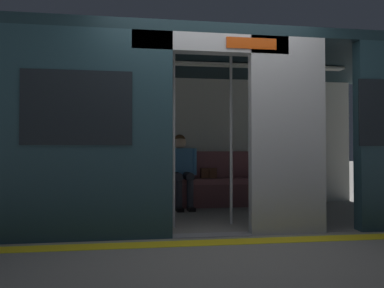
# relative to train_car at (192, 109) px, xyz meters

# --- Properties ---
(ground_plane) EXTENTS (60.00, 60.00, 0.00)m
(ground_plane) POSITION_rel_train_car_xyz_m (-0.05, 1.10, -1.50)
(ground_plane) COLOR gray
(platform_edge_strip) EXTENTS (8.00, 0.24, 0.01)m
(platform_edge_strip) POSITION_rel_train_car_xyz_m (-0.05, 1.40, -1.50)
(platform_edge_strip) COLOR yellow
(platform_edge_strip) RESTS_ON ground_plane
(train_car) EXTENTS (6.40, 2.57, 2.30)m
(train_car) POSITION_rel_train_car_xyz_m (0.00, 0.00, 0.00)
(train_car) COLOR #ADAFB5
(train_car) RESTS_ON ground_plane
(bench_seat) EXTENTS (3.39, 0.44, 0.47)m
(bench_seat) POSITION_rel_train_car_xyz_m (-0.05, -0.95, -1.14)
(bench_seat) COLOR #935156
(bench_seat) RESTS_ON ground_plane
(person_seated) EXTENTS (0.55, 0.69, 1.19)m
(person_seated) POSITION_rel_train_car_xyz_m (0.06, -0.90, -0.82)
(person_seated) COLOR #4C8CC6
(person_seated) RESTS_ON ground_plane
(handbag) EXTENTS (0.26, 0.15, 0.17)m
(handbag) POSITION_rel_train_car_xyz_m (-0.42, -1.01, -0.95)
(handbag) COLOR brown
(handbag) RESTS_ON bench_seat
(book) EXTENTS (0.23, 0.26, 0.03)m
(book) POSITION_rel_train_car_xyz_m (0.39, -1.01, -1.02)
(book) COLOR #33723F
(book) RESTS_ON bench_seat
(grab_pole_door) EXTENTS (0.04, 0.04, 2.16)m
(grab_pole_door) POSITION_rel_train_car_xyz_m (0.32, 0.64, -0.42)
(grab_pole_door) COLOR silver
(grab_pole_door) RESTS_ON ground_plane
(grab_pole_far) EXTENTS (0.04, 0.04, 2.16)m
(grab_pole_far) POSITION_rel_train_car_xyz_m (-0.42, 0.52, -0.42)
(grab_pole_far) COLOR silver
(grab_pole_far) RESTS_ON ground_plane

